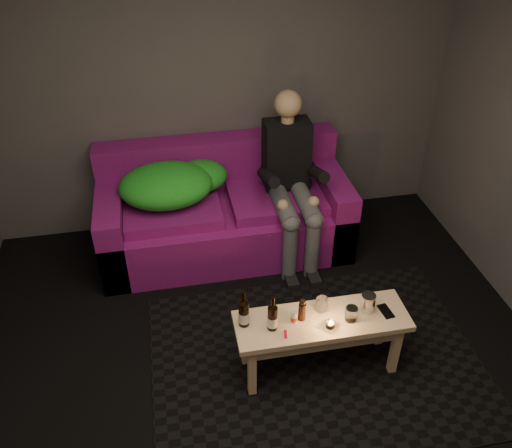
# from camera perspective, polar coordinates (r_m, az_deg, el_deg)

# --- Properties ---
(floor) EXTENTS (4.50, 4.50, 0.00)m
(floor) POSITION_cam_1_polar(r_m,az_deg,el_deg) (3.61, 1.87, -19.40)
(floor) COLOR black
(floor) RESTS_ON ground
(room) EXTENTS (4.50, 4.50, 4.50)m
(room) POSITION_cam_1_polar(r_m,az_deg,el_deg) (2.85, 0.41, 8.16)
(room) COLOR silver
(room) RESTS_ON ground
(rug) EXTENTS (2.26, 1.65, 0.01)m
(rug) POSITION_cam_1_polar(r_m,az_deg,el_deg) (3.89, 6.28, -14.06)
(rug) COLOR black
(rug) RESTS_ON floor
(sofa) EXTENTS (2.07, 0.93, 0.89)m
(sofa) POSITION_cam_1_polar(r_m,az_deg,el_deg) (4.67, -3.41, 1.20)
(sofa) COLOR #770F6F
(sofa) RESTS_ON floor
(green_blanket) EXTENTS (0.91, 0.62, 0.31)m
(green_blanket) POSITION_cam_1_polar(r_m,az_deg,el_deg) (4.45, -8.88, 4.24)
(green_blanket) COLOR #1D7D16
(green_blanket) RESTS_ON sofa
(person) EXTENTS (0.37, 0.86, 1.38)m
(person) POSITION_cam_1_polar(r_m,az_deg,el_deg) (4.41, 3.69, 4.98)
(person) COLOR black
(person) RESTS_ON sofa
(coffee_table) EXTENTS (1.12, 0.37, 0.46)m
(coffee_table) POSITION_cam_1_polar(r_m,az_deg,el_deg) (3.58, 6.89, -10.79)
(coffee_table) COLOR #E6BA86
(coffee_table) RESTS_ON rug
(beer_bottle_a) EXTENTS (0.07, 0.07, 0.27)m
(beer_bottle_a) POSITION_cam_1_polar(r_m,az_deg,el_deg) (3.40, -1.29, -9.31)
(beer_bottle_a) COLOR black
(beer_bottle_a) RESTS_ON coffee_table
(beer_bottle_b) EXTENTS (0.07, 0.07, 0.26)m
(beer_bottle_b) POSITION_cam_1_polar(r_m,az_deg,el_deg) (3.38, 1.75, -9.78)
(beer_bottle_b) COLOR black
(beer_bottle_b) RESTS_ON coffee_table
(salt_shaker) EXTENTS (0.05, 0.05, 0.09)m
(salt_shaker) POSITION_cam_1_polar(r_m,az_deg,el_deg) (3.46, 4.04, -9.75)
(salt_shaker) COLOR silver
(salt_shaker) RESTS_ON coffee_table
(pepper_mill) EXTENTS (0.06, 0.06, 0.13)m
(pepper_mill) POSITION_cam_1_polar(r_m,az_deg,el_deg) (3.47, 4.87, -9.19)
(pepper_mill) COLOR black
(pepper_mill) RESTS_ON coffee_table
(tumbler_back) EXTENTS (0.10, 0.10, 0.09)m
(tumbler_back) POSITION_cam_1_polar(r_m,az_deg,el_deg) (3.55, 6.95, -8.39)
(tumbler_back) COLOR white
(tumbler_back) RESTS_ON coffee_table
(tealight) EXTENTS (0.06, 0.06, 0.04)m
(tealight) POSITION_cam_1_polar(r_m,az_deg,el_deg) (3.47, 7.84, -10.39)
(tealight) COLOR white
(tealight) RESTS_ON coffee_table
(tumbler_front) EXTENTS (0.09, 0.09, 0.10)m
(tumbler_front) POSITION_cam_1_polar(r_m,az_deg,el_deg) (3.51, 9.99, -9.29)
(tumbler_front) COLOR white
(tumbler_front) RESTS_ON coffee_table
(steel_cup) EXTENTS (0.10, 0.10, 0.13)m
(steel_cup) POSITION_cam_1_polar(r_m,az_deg,el_deg) (3.58, 11.68, -8.11)
(steel_cup) COLOR silver
(steel_cup) RESTS_ON coffee_table
(smartphone) EXTENTS (0.08, 0.14, 0.01)m
(smartphone) POSITION_cam_1_polar(r_m,az_deg,el_deg) (3.64, 13.50, -8.92)
(smartphone) COLOR black
(smartphone) RESTS_ON coffee_table
(red_lighter) EXTENTS (0.03, 0.07, 0.01)m
(red_lighter) POSITION_cam_1_polar(r_m,az_deg,el_deg) (3.41, 3.13, -11.51)
(red_lighter) COLOR red
(red_lighter) RESTS_ON coffee_table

